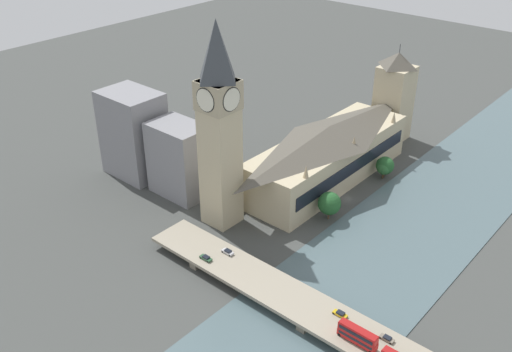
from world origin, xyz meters
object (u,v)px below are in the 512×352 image
(victoria_tower, at_px, (394,97))
(double_decker_bus_mid, at_px, (358,335))
(car_northbound_lead, at_px, (228,252))
(car_southbound_lead, at_px, (340,314))
(road_bridge, at_px, (314,312))
(car_northbound_tail, at_px, (206,258))
(car_northbound_mid, at_px, (387,338))
(parliament_hall, at_px, (328,153))
(clock_tower, at_px, (219,123))

(victoria_tower, distance_m, double_decker_bus_mid, 147.12)
(victoria_tower, bearing_deg, car_northbound_lead, 93.77)
(double_decker_bus_mid, distance_m, car_southbound_lead, 11.31)
(road_bridge, xyz_separation_m, car_northbound_tail, (41.56, 3.94, 1.62))
(car_northbound_lead, bearing_deg, car_northbound_mid, -179.97)
(road_bridge, relative_size, double_decker_bus_mid, 10.97)
(road_bridge, height_order, car_southbound_lead, car_southbound_lead)
(car_northbound_mid, xyz_separation_m, car_southbound_lead, (15.31, 0.33, 0.05))
(parliament_hall, relative_size, victoria_tower, 1.81)
(parliament_hall, relative_size, road_bridge, 0.66)
(car_northbound_mid, height_order, car_northbound_tail, car_northbound_tail)
(clock_tower, height_order, double_decker_bus_mid, clock_tower)
(victoria_tower, bearing_deg, clock_tower, 83.69)
(parliament_hall, height_order, victoria_tower, victoria_tower)
(car_northbound_mid, bearing_deg, double_decker_bus_mid, 46.58)
(road_bridge, height_order, car_northbound_mid, car_northbound_mid)
(road_bridge, bearing_deg, victoria_tower, -70.15)
(parliament_hall, distance_m, double_decker_bus_mid, 100.17)
(victoria_tower, xyz_separation_m, car_northbound_lead, (-8.30, 125.79, -16.53))
(victoria_tower, bearing_deg, car_northbound_mid, 118.85)
(clock_tower, bearing_deg, car_northbound_tail, 123.50)
(clock_tower, relative_size, double_decker_bus_mid, 6.53)
(victoria_tower, height_order, car_northbound_mid, victoria_tower)
(car_northbound_tail, distance_m, car_southbound_lead, 49.42)
(double_decker_bus_mid, bearing_deg, clock_tower, -18.03)
(double_decker_bus_mid, bearing_deg, parliament_hall, -50.71)
(clock_tower, bearing_deg, car_southbound_lead, 164.21)
(road_bridge, bearing_deg, car_southbound_lead, -157.91)
(car_southbound_lead, bearing_deg, victoria_tower, -66.82)
(car_northbound_tail, bearing_deg, road_bridge, -174.58)
(victoria_tower, bearing_deg, car_northbound_tail, 92.17)
(road_bridge, relative_size, car_southbound_lead, 29.07)
(car_southbound_lead, bearing_deg, car_northbound_lead, -0.37)
(parliament_hall, bearing_deg, car_northbound_tail, 93.63)
(car_northbound_tail, height_order, car_southbound_lead, car_southbound_lead)
(parliament_hall, height_order, car_southbound_lead, parliament_hall)
(clock_tower, relative_size, victoria_tower, 1.63)
(victoria_tower, relative_size, car_southbound_lead, 10.61)
(victoria_tower, xyz_separation_m, car_northbound_mid, (-69.28, 125.76, -16.63))
(parliament_hall, relative_size, car_northbound_mid, 20.59)
(road_bridge, bearing_deg, car_northbound_mid, -171.66)
(victoria_tower, distance_m, car_northbound_mid, 144.54)
(car_northbound_mid, height_order, car_southbound_lead, car_southbound_lead)
(car_northbound_lead, bearing_deg, clock_tower, -42.26)
(car_northbound_lead, distance_m, car_northbound_tail, 7.93)
(victoria_tower, bearing_deg, parliament_hall, 90.06)
(car_northbound_tail, bearing_deg, car_northbound_mid, -173.55)
(double_decker_bus_mid, bearing_deg, car_southbound_lead, -31.92)
(victoria_tower, distance_m, car_southbound_lead, 138.15)
(victoria_tower, relative_size, road_bridge, 0.36)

